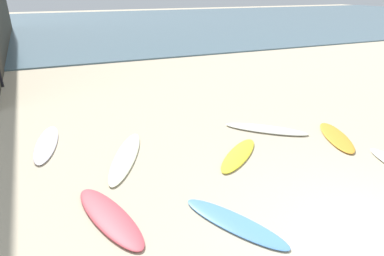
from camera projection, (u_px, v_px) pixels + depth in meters
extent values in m
plane|color=beige|center=(375.00, 247.00, 5.00)|extent=(120.00, 120.00, 0.00)
cube|color=slate|center=(99.00, 24.00, 34.67)|extent=(120.00, 40.00, 0.08)
ellipsoid|color=#EAECC3|center=(126.00, 156.00, 7.59)|extent=(1.49, 2.57, 0.08)
ellipsoid|color=gold|center=(336.00, 137.00, 8.58)|extent=(1.32, 2.00, 0.08)
ellipsoid|color=#D24651|center=(109.00, 216.00, 5.60)|extent=(1.22, 2.19, 0.08)
ellipsoid|color=silver|center=(266.00, 129.00, 9.05)|extent=(2.14, 1.92, 0.09)
ellipsoid|color=white|center=(46.00, 143.00, 8.21)|extent=(0.78, 2.34, 0.09)
ellipsoid|color=yellow|center=(239.00, 155.00, 7.67)|extent=(1.77, 1.63, 0.07)
ellipsoid|color=#5492DA|center=(234.00, 222.00, 5.47)|extent=(1.43, 2.00, 0.06)
cylinder|color=black|center=(0.00, 77.00, 12.89)|extent=(0.14, 0.14, 0.80)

